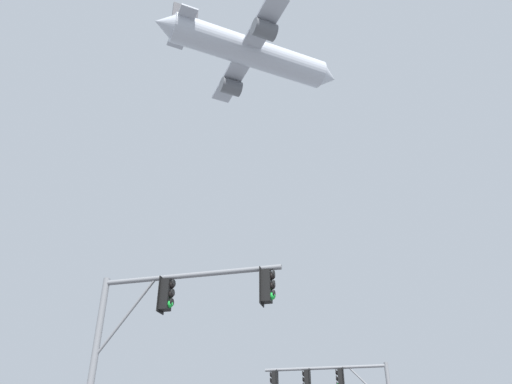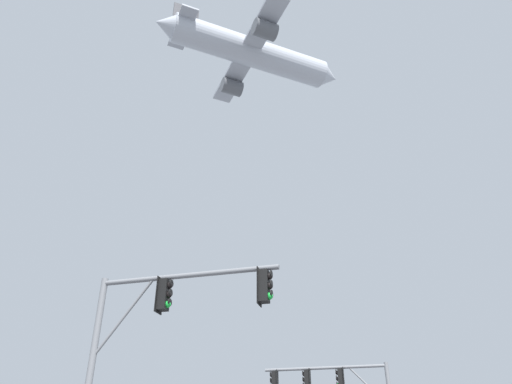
# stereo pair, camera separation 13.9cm
# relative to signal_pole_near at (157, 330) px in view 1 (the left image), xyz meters

# --- Properties ---
(signal_pole_near) EXTENTS (5.48, 1.29, 6.59)m
(signal_pole_near) POSITION_rel_signal_pole_near_xyz_m (0.00, 0.00, 0.00)
(signal_pole_near) COLOR slate
(signal_pole_near) RESTS_ON ground
(airplane) EXTENTS (22.56, 17.42, 6.55)m
(airplane) POSITION_rel_signal_pole_near_xyz_m (0.19, 29.42, 40.25)
(airplane) COLOR #B7BCC6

